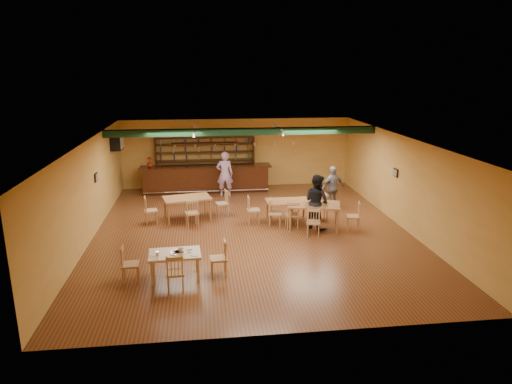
{
  "coord_description": "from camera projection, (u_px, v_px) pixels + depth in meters",
  "views": [
    {
      "loc": [
        -1.55,
        -13.91,
        5.11
      ],
      "look_at": [
        0.21,
        0.6,
        1.15
      ],
      "focal_mm": 32.03,
      "sensor_mm": 36.0,
      "label": 1
    }
  ],
  "objects": [
    {
      "name": "near_table",
      "position": [
        175.0,
        266.0,
        11.42
      ],
      "size": [
        1.31,
        0.88,
        0.68
      ],
      "primitive_type": "cube",
      "rotation": [
        0.0,
        0.0,
        0.05
      ],
      "color": "#D6B490",
      "rests_on": "ground"
    },
    {
      "name": "ceiling_beam",
      "position": [
        243.0,
        132.0,
        16.78
      ],
      "size": [
        10.0,
        0.3,
        0.25
      ],
      "primitive_type": "cube",
      "color": "black",
      "rests_on": "ceiling"
    },
    {
      "name": "pizza_server",
      "position": [
        184.0,
        251.0,
        11.4
      ],
      "size": [
        0.32,
        0.24,
        0.0
      ],
      "primitive_type": "cube",
      "rotation": [
        0.0,
        0.0,
        -0.51
      ],
      "color": "silver",
      "rests_on": "pizza_tray"
    },
    {
      "name": "floor",
      "position": [
        252.0,
        231.0,
        14.85
      ],
      "size": [
        12.0,
        12.0,
        0.0
      ],
      "primitive_type": "plane",
      "color": "#5B311A",
      "rests_on": "ground"
    },
    {
      "name": "dining_table_d",
      "position": [
        314.0,
        216.0,
        15.04
      ],
      "size": [
        1.86,
        1.39,
        0.83
      ],
      "primitive_type": "cube",
      "rotation": [
        0.0,
        0.0,
        -0.26
      ],
      "color": "#915F33",
      "rests_on": "ground"
    },
    {
      "name": "track_rail_left",
      "position": [
        194.0,
        128.0,
        17.13
      ],
      "size": [
        0.05,
        2.5,
        0.05
      ],
      "primitive_type": "cube",
      "color": "silver",
      "rests_on": "ceiling"
    },
    {
      "name": "napkin_stack",
      "position": [
        188.0,
        249.0,
        11.54
      ],
      "size": [
        0.23,
        0.2,
        0.03
      ],
      "primitive_type": "cube",
      "rotation": [
        0.0,
        0.0,
        0.28
      ],
      "color": "white",
      "rests_on": "near_table"
    },
    {
      "name": "ac_unit",
      "position": [
        117.0,
        142.0,
        17.7
      ],
      "size": [
        0.34,
        0.7,
        0.48
      ],
      "primitive_type": "cube",
      "color": "silver",
      "rests_on": "wall_left"
    },
    {
      "name": "pizza_tray",
      "position": [
        178.0,
        252.0,
        11.34
      ],
      "size": [
        0.49,
        0.49,
        0.01
      ],
      "primitive_type": "cylinder",
      "rotation": [
        0.0,
        0.0,
        -0.25
      ],
      "color": "silver",
      "rests_on": "near_table"
    },
    {
      "name": "picture_right",
      "position": [
        396.0,
        173.0,
        15.46
      ],
      "size": [
        0.04,
        0.34,
        0.28
      ],
      "primitive_type": "cube",
      "color": "black",
      "rests_on": "wall_right"
    },
    {
      "name": "track_rail_right",
      "position": [
        278.0,
        127.0,
        17.5
      ],
      "size": [
        0.05,
        2.5,
        0.05
      ],
      "primitive_type": "cube",
      "color": "silver",
      "rests_on": "ceiling"
    },
    {
      "name": "dining_table_a",
      "position": [
        187.0,
        208.0,
        15.9
      ],
      "size": [
        1.77,
        1.28,
        0.8
      ],
      "primitive_type": "cube",
      "rotation": [
        0.0,
        0.0,
        0.22
      ],
      "color": "#915F33",
      "rests_on": "ground"
    },
    {
      "name": "patron_right_a",
      "position": [
        317.0,
        202.0,
        14.91
      ],
      "size": [
        1.05,
        1.11,
        1.82
      ],
      "primitive_type": "imported",
      "rotation": [
        0.0,
        0.0,
        2.12
      ],
      "color": "black",
      "rests_on": "ground"
    },
    {
      "name": "poinsettia",
      "position": [
        150.0,
        162.0,
        19.0
      ],
      "size": [
        0.31,
        0.31,
        0.43
      ],
      "primitive_type": "imported",
      "rotation": [
        0.0,
        0.0,
        0.35
      ],
      "color": "#A91F0F",
      "rests_on": "bar_counter"
    },
    {
      "name": "dining_table_b",
      "position": [
        288.0,
        211.0,
        15.72
      ],
      "size": [
        1.49,
        0.9,
        0.74
      ],
      "primitive_type": "cube",
      "rotation": [
        0.0,
        0.0,
        0.01
      ],
      "color": "#915F33",
      "rests_on": "ground"
    },
    {
      "name": "patron_right_b",
      "position": [
        333.0,
        188.0,
        16.99
      ],
      "size": [
        1.03,
        0.65,
        1.63
      ],
      "primitive_type": "imported",
      "rotation": [
        0.0,
        0.0,
        3.43
      ],
      "color": "gray",
      "rests_on": "ground"
    },
    {
      "name": "side_plate",
      "position": [
        195.0,
        255.0,
        11.22
      ],
      "size": [
        0.23,
        0.23,
        0.01
      ],
      "primitive_type": "cylinder",
      "rotation": [
        0.0,
        0.0,
        0.05
      ],
      "color": "white",
      "rests_on": "near_table"
    },
    {
      "name": "back_bar_hutch",
      "position": [
        206.0,
        163.0,
        19.93
      ],
      "size": [
        4.28,
        0.4,
        2.28
      ],
      "primitive_type": "cube",
      "color": "#32170A",
      "rests_on": "ground"
    },
    {
      "name": "parmesan_shaker",
      "position": [
        157.0,
        254.0,
        11.14
      ],
      "size": [
        0.08,
        0.08,
        0.11
      ],
      "primitive_type": "cylinder",
      "rotation": [
        0.0,
        0.0,
        0.05
      ],
      "color": "#EAE5C6",
      "rests_on": "near_table"
    },
    {
      "name": "patron_bar",
      "position": [
        225.0,
        174.0,
        18.67
      ],
      "size": [
        0.68,
        0.45,
        1.87
      ],
      "primitive_type": "imported",
      "rotation": [
        0.0,
        0.0,
        3.14
      ],
      "color": "#9352B3",
      "rests_on": "ground"
    },
    {
      "name": "bar_counter",
      "position": [
        206.0,
        179.0,
        19.47
      ],
      "size": [
        5.54,
        0.85,
        1.13
      ],
      "primitive_type": "cube",
      "color": "#32170A",
      "rests_on": "ground"
    },
    {
      "name": "picture_left",
      "position": [
        96.0,
        177.0,
        14.78
      ],
      "size": [
        0.04,
        0.34,
        0.28
      ],
      "primitive_type": "cube",
      "color": "black",
      "rests_on": "wall_left"
    }
  ]
}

